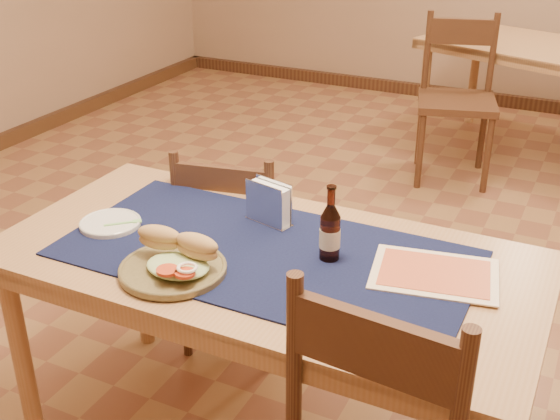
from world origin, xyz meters
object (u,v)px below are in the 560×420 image
at_px(chair_main_far, 236,245).
at_px(napkin_holder, 269,204).
at_px(back_table, 554,60).
at_px(beer_bottle, 330,232).
at_px(sandwich_plate, 175,262).
at_px(main_table, 265,278).

height_order(chair_main_far, napkin_holder, napkin_holder).
relative_size(back_table, napkin_holder, 10.91).
height_order(back_table, beer_bottle, beer_bottle).
xyz_separation_m(sandwich_plate, beer_bottle, (0.35, 0.26, 0.05)).
xyz_separation_m(main_table, beer_bottle, (0.18, 0.05, 0.17)).
bearing_deg(chair_main_far, beer_bottle, -37.61).
xyz_separation_m(chair_main_far, napkin_holder, (0.30, -0.30, 0.36)).
bearing_deg(beer_bottle, napkin_holder, 153.86).
bearing_deg(beer_bottle, sandwich_plate, -143.81).
bearing_deg(napkin_holder, sandwich_plate, -103.89).
distance_m(back_table, chair_main_far, 2.85).
relative_size(main_table, chair_main_far, 1.82).
height_order(back_table, sandwich_plate, sandwich_plate).
distance_m(sandwich_plate, napkin_holder, 0.40).
height_order(main_table, sandwich_plate, sandwich_plate).
bearing_deg(chair_main_far, main_table, -52.08).
xyz_separation_m(main_table, back_table, (0.45, 3.20, 0.00)).
bearing_deg(main_table, chair_main_far, 127.92).
relative_size(chair_main_far, sandwich_plate, 2.92).
xyz_separation_m(chair_main_far, sandwich_plate, (0.20, -0.69, 0.33)).
relative_size(chair_main_far, beer_bottle, 3.87).
height_order(chair_main_far, sandwich_plate, chair_main_far).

